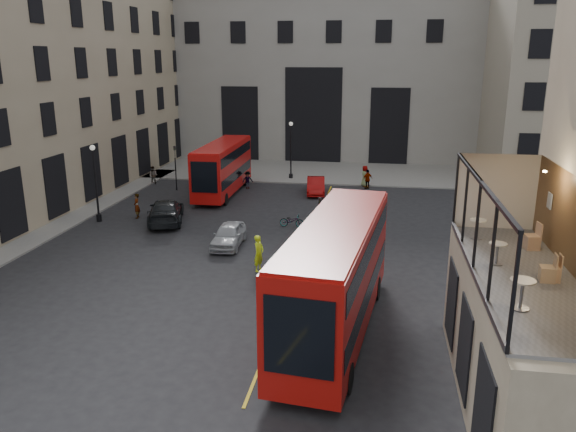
# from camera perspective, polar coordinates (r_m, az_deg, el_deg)

# --- Properties ---
(ground) EXTENTS (140.00, 140.00, 0.00)m
(ground) POSITION_cam_1_polar(r_m,az_deg,el_deg) (20.24, 2.26, -17.10)
(ground) COLOR black
(ground) RESTS_ON ground
(host_frontage) EXTENTS (3.00, 11.00, 4.50)m
(host_frontage) POSITION_cam_1_polar(r_m,az_deg,el_deg) (19.54, 22.06, -12.01)
(host_frontage) COLOR tan
(host_frontage) RESTS_ON ground
(cafe_floor) EXTENTS (3.00, 10.00, 0.10)m
(cafe_floor) POSITION_cam_1_polar(r_m,az_deg,el_deg) (18.63, 22.79, -5.72)
(cafe_floor) COLOR slate
(cafe_floor) RESTS_ON host_frontage
(gateway) EXTENTS (35.00, 10.60, 18.00)m
(gateway) POSITION_cam_1_polar(r_m,az_deg,el_deg) (65.26, 3.16, 14.38)
(gateway) COLOR gray
(gateway) RESTS_ON ground
(pavement_far) EXTENTS (40.00, 12.00, 0.12)m
(pavement_far) POSITION_cam_1_polar(r_m,az_deg,el_deg) (56.52, 0.92, 4.66)
(pavement_far) COLOR slate
(pavement_far) RESTS_ON ground
(traffic_light_near) EXTENTS (0.16, 0.20, 3.80)m
(traffic_light_near) POSITION_cam_1_polar(r_m,az_deg,el_deg) (30.27, 3.20, -0.65)
(traffic_light_near) COLOR black
(traffic_light_near) RESTS_ON ground
(traffic_light_far) EXTENTS (0.16, 0.20, 3.80)m
(traffic_light_far) POSITION_cam_1_polar(r_m,az_deg,el_deg) (48.73, -11.39, 5.38)
(traffic_light_far) COLOR black
(traffic_light_far) RESTS_ON ground
(street_lamp_a) EXTENTS (0.36, 0.36, 5.33)m
(street_lamp_a) POSITION_cam_1_polar(r_m,az_deg,el_deg) (40.62, -18.91, 2.73)
(street_lamp_a) COLOR black
(street_lamp_a) RESTS_ON ground
(street_lamp_b) EXTENTS (0.36, 0.36, 5.33)m
(street_lamp_b) POSITION_cam_1_polar(r_m,az_deg,el_deg) (52.21, 0.29, 6.34)
(street_lamp_b) COLOR black
(street_lamp_b) RESTS_ON ground
(bus_near) EXTENTS (4.02, 12.14, 4.75)m
(bus_near) POSITION_cam_1_polar(r_m,az_deg,el_deg) (22.75, 4.90, -5.70)
(bus_near) COLOR #A30F0B
(bus_near) RESTS_ON ground
(bus_far) EXTENTS (2.56, 10.63, 4.23)m
(bus_far) POSITION_cam_1_polar(r_m,az_deg,el_deg) (46.79, -6.63, 5.10)
(bus_far) COLOR #BB0F0D
(bus_far) RESTS_ON ground
(car_a) EXTENTS (1.76, 4.09, 1.38)m
(car_a) POSITION_cam_1_polar(r_m,az_deg,el_deg) (33.96, -6.06, -1.94)
(car_a) COLOR #A6AAAF
(car_a) RESTS_ON ground
(car_b) EXTENTS (1.91, 4.29, 1.37)m
(car_b) POSITION_cam_1_polar(r_m,az_deg,el_deg) (46.85, 2.84, 3.09)
(car_b) COLOR #920909
(car_b) RESTS_ON ground
(car_c) EXTENTS (3.74, 5.91, 1.60)m
(car_c) POSITION_cam_1_polar(r_m,az_deg,el_deg) (39.49, -12.30, 0.49)
(car_c) COLOR black
(car_c) RESTS_ON ground
(bicycle) EXTENTS (1.66, 0.65, 0.86)m
(bicycle) POSITION_cam_1_polar(r_m,az_deg,el_deg) (37.64, 0.39, -0.48)
(bicycle) COLOR gray
(bicycle) RESTS_ON ground
(cyclist) EXTENTS (0.67, 0.83, 1.97)m
(cyclist) POSITION_cam_1_polar(r_m,az_deg,el_deg) (29.83, -2.98, -3.80)
(cyclist) COLOR #DCFF1A
(cyclist) RESTS_ON ground
(pedestrian_a) EXTENTS (0.82, 0.66, 1.61)m
(pedestrian_a) POSITION_cam_1_polar(r_m,az_deg,el_deg) (51.78, -13.53, 4.03)
(pedestrian_a) COLOR gray
(pedestrian_a) RESTS_ON ground
(pedestrian_b) EXTENTS (1.13, 0.93, 1.53)m
(pedestrian_b) POSITION_cam_1_polar(r_m,az_deg,el_deg) (48.73, -4.12, 3.66)
(pedestrian_b) COLOR gray
(pedestrian_b) RESTS_ON ground
(pedestrian_c) EXTENTS (1.04, 0.93, 1.70)m
(pedestrian_c) POSITION_cam_1_polar(r_m,az_deg,el_deg) (49.02, 8.09, 3.72)
(pedestrian_c) COLOR gray
(pedestrian_c) RESTS_ON ground
(pedestrian_d) EXTENTS (0.94, 1.07, 1.84)m
(pedestrian_d) POSITION_cam_1_polar(r_m,az_deg,el_deg) (49.94, 7.80, 4.04)
(pedestrian_d) COLOR gray
(pedestrian_d) RESTS_ON ground
(pedestrian_e) EXTENTS (0.55, 0.72, 1.77)m
(pedestrian_e) POSITION_cam_1_polar(r_m,az_deg,el_deg) (41.02, -15.12, 0.99)
(pedestrian_e) COLOR gray
(pedestrian_e) RESTS_ON ground
(cafe_table_near) EXTENTS (0.66, 0.66, 0.82)m
(cafe_table_near) POSITION_cam_1_polar(r_m,az_deg,el_deg) (16.00, 22.69, -6.92)
(cafe_table_near) COLOR beige
(cafe_table_near) RESTS_ON cafe_floor
(cafe_table_mid) EXTENTS (0.57, 0.57, 0.71)m
(cafe_table_mid) POSITION_cam_1_polar(r_m,az_deg,el_deg) (19.12, 20.52, -3.28)
(cafe_table_mid) COLOR beige
(cafe_table_mid) RESTS_ON cafe_floor
(cafe_table_far) EXTENTS (0.57, 0.57, 0.72)m
(cafe_table_far) POSITION_cam_1_polar(r_m,az_deg,el_deg) (21.57, 18.72, -0.97)
(cafe_table_far) COLOR white
(cafe_table_far) RESTS_ON cafe_floor
(cafe_chair_b) EXTENTS (0.43, 0.43, 0.83)m
(cafe_chair_b) POSITION_cam_1_polar(r_m,az_deg,el_deg) (18.43, 25.31, -5.24)
(cafe_chair_b) COLOR tan
(cafe_chair_b) RESTS_ON cafe_floor
(cafe_chair_c) EXTENTS (0.45, 0.45, 0.86)m
(cafe_chair_c) POSITION_cam_1_polar(r_m,az_deg,el_deg) (18.32, 24.88, -5.27)
(cafe_chair_c) COLOR tan
(cafe_chair_c) RESTS_ON cafe_floor
(cafe_chair_d) EXTENTS (0.54, 0.54, 0.94)m
(cafe_chair_d) POSITION_cam_1_polar(r_m,az_deg,el_deg) (21.12, 23.55, -2.36)
(cafe_chair_d) COLOR tan
(cafe_chair_d) RESTS_ON cafe_floor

